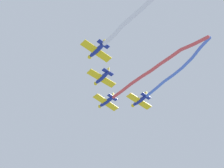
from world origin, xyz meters
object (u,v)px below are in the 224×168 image
at_px(airplane_left_wing, 102,78).
at_px(airplane_slot, 96,51).
at_px(airplane_lead, 106,102).
at_px(airplane_right_wing, 139,101).

xyz_separation_m(airplane_left_wing, airplane_slot, (4.36, 6.82, -0.30)).
height_order(airplane_lead, airplane_slot, airplane_lead).
bearing_deg(airplane_slot, airplane_right_wing, -73.38).
relative_size(airplane_lead, airplane_slot, 1.00).
bearing_deg(airplane_lead, airplane_right_wing, -135.12).
xyz_separation_m(airplane_lead, airplane_right_wing, (-7.24, 3.62, 0.30)).
distance_m(airplane_lead, airplane_left_wing, 8.08).
relative_size(airplane_left_wing, airplane_slot, 1.00).
bearing_deg(airplane_left_wing, airplane_lead, -45.87).
bearing_deg(airplane_lead, airplane_slot, 128.84).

